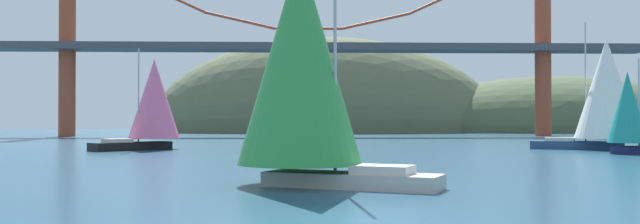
{
  "coord_description": "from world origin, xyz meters",
  "views": [
    {
      "loc": [
        -1.84,
        -19.03,
        2.89
      ],
      "look_at": [
        0.0,
        34.36,
        3.51
      ],
      "focal_mm": 36.78,
      "sensor_mm": 36.0,
      "label": 1
    }
  ],
  "objects_px": {
    "sailboat_pink_spinnaker": "(153,102)",
    "sailboat_teal_sail": "(629,112)",
    "sailboat_white_mainsail": "(605,91)",
    "sailboat_green_sail": "(302,61)"
  },
  "relations": [
    {
      "from": "sailboat_white_mainsail",
      "to": "sailboat_pink_spinnaker",
      "type": "relative_size",
      "value": 1.27
    },
    {
      "from": "sailboat_white_mainsail",
      "to": "sailboat_teal_sail",
      "type": "relative_size",
      "value": 1.52
    },
    {
      "from": "sailboat_pink_spinnaker",
      "to": "sailboat_green_sail",
      "type": "height_order",
      "value": "sailboat_green_sail"
    },
    {
      "from": "sailboat_white_mainsail",
      "to": "sailboat_green_sail",
      "type": "relative_size",
      "value": 1.15
    },
    {
      "from": "sailboat_pink_spinnaker",
      "to": "sailboat_green_sail",
      "type": "bearing_deg",
      "value": -67.96
    },
    {
      "from": "sailboat_white_mainsail",
      "to": "sailboat_pink_spinnaker",
      "type": "bearing_deg",
      "value": 176.95
    },
    {
      "from": "sailboat_pink_spinnaker",
      "to": "sailboat_teal_sail",
      "type": "height_order",
      "value": "sailboat_pink_spinnaker"
    },
    {
      "from": "sailboat_white_mainsail",
      "to": "sailboat_pink_spinnaker",
      "type": "height_order",
      "value": "sailboat_white_mainsail"
    },
    {
      "from": "sailboat_pink_spinnaker",
      "to": "sailboat_teal_sail",
      "type": "relative_size",
      "value": 1.2
    },
    {
      "from": "sailboat_pink_spinnaker",
      "to": "sailboat_green_sail",
      "type": "xyz_separation_m",
      "value": [
        14.2,
        -35.09,
        0.85
      ]
    }
  ]
}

